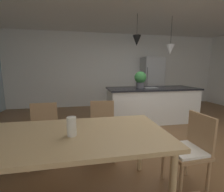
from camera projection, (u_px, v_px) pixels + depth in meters
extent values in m
cube|color=brown|center=(154.00, 141.00, 3.02)|extent=(10.00, 8.40, 0.04)
cube|color=white|center=(118.00, 70.00, 5.95)|extent=(10.00, 0.12, 2.70)
cube|color=tan|center=(68.00, 136.00, 1.47)|extent=(1.93, 0.94, 0.04)
cylinder|color=tan|center=(140.00, 145.00, 2.07)|extent=(0.06, 0.06, 0.73)
cylinder|color=tan|center=(172.00, 187.00, 1.31)|extent=(0.06, 0.06, 0.73)
cube|color=#A87F56|center=(103.00, 131.00, 2.37)|extent=(0.43, 0.43, 0.04)
cube|color=white|center=(103.00, 129.00, 2.36)|extent=(0.39, 0.39, 0.03)
cube|color=#A87F56|center=(102.00, 114.00, 2.50)|extent=(0.38, 0.06, 0.42)
cylinder|color=#A87F56|center=(115.00, 150.00, 2.25)|extent=(0.04, 0.04, 0.41)
cylinder|color=#A87F56|center=(92.00, 151.00, 2.22)|extent=(0.04, 0.04, 0.41)
cylinder|color=#A87F56|center=(113.00, 140.00, 2.59)|extent=(0.04, 0.04, 0.41)
cylinder|color=#A87F56|center=(92.00, 140.00, 2.55)|extent=(0.04, 0.04, 0.41)
cube|color=#A87F56|center=(43.00, 135.00, 2.21)|extent=(0.41, 0.41, 0.04)
cube|color=white|center=(43.00, 133.00, 2.20)|extent=(0.37, 0.37, 0.03)
cube|color=#A87F56|center=(44.00, 116.00, 2.35)|extent=(0.38, 0.04, 0.42)
cylinder|color=#A87F56|center=(54.00, 155.00, 2.12)|extent=(0.04, 0.04, 0.41)
cylinder|color=#A87F56|center=(27.00, 158.00, 2.05)|extent=(0.04, 0.04, 0.41)
cylinder|color=#A87F56|center=(58.00, 144.00, 2.45)|extent=(0.04, 0.04, 0.41)
cylinder|color=#A87F56|center=(35.00, 146.00, 2.38)|extent=(0.04, 0.04, 0.41)
cube|color=#A87F56|center=(185.00, 152.00, 1.75)|extent=(0.42, 0.42, 0.04)
cube|color=white|center=(186.00, 150.00, 1.75)|extent=(0.38, 0.38, 0.03)
cube|color=#A87F56|center=(201.00, 132.00, 1.76)|extent=(0.05, 0.38, 0.42)
cylinder|color=#A87F56|center=(181.00, 183.00, 1.59)|extent=(0.04, 0.04, 0.41)
cylinder|color=#A87F56|center=(163.00, 164.00, 1.92)|extent=(0.04, 0.04, 0.41)
cylinder|color=#A87F56|center=(208.00, 178.00, 1.67)|extent=(0.04, 0.04, 0.41)
cylinder|color=#A87F56|center=(186.00, 160.00, 1.99)|extent=(0.04, 0.04, 0.41)
cube|color=white|center=(151.00, 105.00, 4.14)|extent=(2.29, 0.86, 0.88)
cube|color=black|center=(152.00, 89.00, 4.07)|extent=(2.35, 0.92, 0.04)
cube|color=gray|center=(150.00, 88.00, 4.05)|extent=(0.36, 0.30, 0.01)
cube|color=#B2B5B7|center=(152.00, 82.00, 5.85)|extent=(0.74, 0.64, 1.83)
cylinder|color=#4C4C4C|center=(147.00, 83.00, 5.47)|extent=(0.02, 0.02, 1.10)
cylinder|color=black|center=(137.00, 24.00, 3.72)|extent=(0.01, 0.01, 0.50)
cone|color=black|center=(137.00, 41.00, 3.79)|extent=(0.20, 0.20, 0.25)
cylinder|color=black|center=(171.00, 30.00, 3.90)|extent=(0.01, 0.01, 0.69)
cone|color=#B7B7B7|center=(170.00, 50.00, 3.98)|extent=(0.21, 0.21, 0.26)
cylinder|color=#4C4C51|center=(140.00, 85.00, 3.99)|extent=(0.21, 0.21, 0.15)
sphere|color=#387F3D|center=(140.00, 77.00, 3.96)|extent=(0.31, 0.31, 0.31)
cylinder|color=silver|center=(72.00, 126.00, 1.42)|extent=(0.09, 0.09, 0.18)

